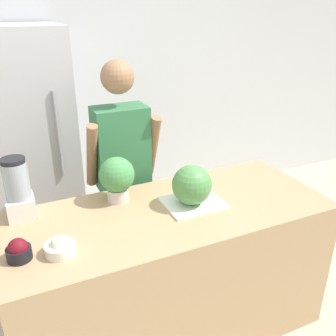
# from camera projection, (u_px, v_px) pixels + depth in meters

# --- Properties ---
(wall_back) EXTENTS (8.00, 0.06, 2.60)m
(wall_back) POSITION_uv_depth(u_px,v_px,m) (91.00, 86.00, 3.43)
(wall_back) COLOR silver
(wall_back) RESTS_ON ground_plane
(counter_island) EXTENTS (1.89, 0.78, 0.90)m
(counter_island) POSITION_uv_depth(u_px,v_px,m) (171.00, 272.00, 2.35)
(counter_island) COLOR tan
(counter_island) RESTS_ON ground_plane
(refrigerator) EXTENTS (0.80, 0.69, 1.86)m
(refrigerator) POSITION_uv_depth(u_px,v_px,m) (23.00, 148.00, 3.00)
(refrigerator) COLOR #B7B7BC
(refrigerator) RESTS_ON ground_plane
(person) EXTENTS (0.50, 0.27, 1.68)m
(person) POSITION_uv_depth(u_px,v_px,m) (123.00, 176.00, 2.65)
(person) COLOR gray
(person) RESTS_ON ground_plane
(cutting_board) EXTENTS (0.34, 0.29, 0.01)m
(cutting_board) POSITION_uv_depth(u_px,v_px,m) (193.00, 203.00, 2.23)
(cutting_board) COLOR white
(cutting_board) RESTS_ON counter_island
(watermelon) EXTENTS (0.24, 0.24, 0.24)m
(watermelon) POSITION_uv_depth(u_px,v_px,m) (192.00, 185.00, 2.17)
(watermelon) COLOR #4C8C47
(watermelon) RESTS_ON cutting_board
(bowl_cherries) EXTENTS (0.12, 0.12, 0.11)m
(bowl_cherries) POSITION_uv_depth(u_px,v_px,m) (19.00, 251.00, 1.74)
(bowl_cherries) COLOR black
(bowl_cherries) RESTS_ON counter_island
(bowl_cream) EXTENTS (0.15, 0.15, 0.10)m
(bowl_cream) POSITION_uv_depth(u_px,v_px,m) (60.00, 247.00, 1.78)
(bowl_cream) COLOR white
(bowl_cream) RESTS_ON counter_island
(blender) EXTENTS (0.15, 0.15, 0.35)m
(blender) POSITION_uv_depth(u_px,v_px,m) (18.00, 190.00, 2.04)
(blender) COLOR silver
(blender) RESTS_ON counter_island
(potted_plant) EXTENTS (0.21, 0.21, 0.28)m
(potted_plant) POSITION_uv_depth(u_px,v_px,m) (117.00, 177.00, 2.21)
(potted_plant) COLOR beige
(potted_plant) RESTS_ON counter_island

